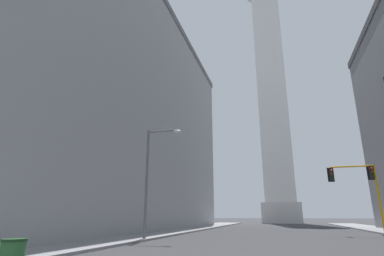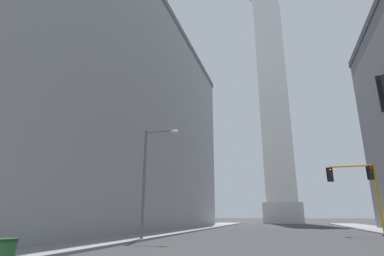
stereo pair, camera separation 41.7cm
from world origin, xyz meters
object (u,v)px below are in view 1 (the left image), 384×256
at_px(street_lamp, 152,170).
at_px(traffic_light_mid_right, 360,182).
at_px(obelisk, 272,88).
at_px(trash_bin, 12,256).

bearing_deg(street_lamp, traffic_light_mid_right, 32.86).
height_order(obelisk, trash_bin, obelisk).
bearing_deg(traffic_light_mid_right, trash_bin, -123.81).
height_order(obelisk, traffic_light_mid_right, obelisk).
distance_m(traffic_light_mid_right, street_lamp, 18.95).
distance_m(street_lamp, trash_bin, 13.02).
bearing_deg(traffic_light_mid_right, obelisk, 99.48).
relative_size(traffic_light_mid_right, trash_bin, 6.13).
xyz_separation_m(traffic_light_mid_right, trash_bin, (-15.08, -22.52, -4.14)).
xyz_separation_m(obelisk, street_lamp, (-8.73, -53.34, -28.10)).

